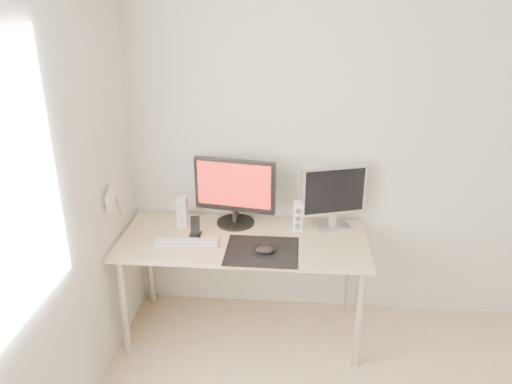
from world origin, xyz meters
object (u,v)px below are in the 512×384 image
object	(u,v)px
mouse	(265,250)
speaker_right	(298,216)
phone_dock	(195,230)
desk	(244,248)
keyboard	(186,243)
main_monitor	(235,190)
speaker_left	(182,212)
second_monitor	(334,194)

from	to	relation	value
mouse	speaker_right	world-z (taller)	speaker_right
phone_dock	desk	bearing A→B (deg)	-1.15
desk	keyboard	bearing A→B (deg)	-161.41
mouse	keyboard	world-z (taller)	mouse
mouse	phone_dock	bearing A→B (deg)	156.34
main_monitor	phone_dock	bearing A→B (deg)	-141.39
speaker_left	keyboard	distance (m)	0.30
speaker_left	mouse	bearing A→B (deg)	-30.84
main_monitor	speaker_right	xyz separation A→B (m)	(0.43, -0.05, -0.15)
desk	speaker_left	xyz separation A→B (m)	(-0.43, 0.15, 0.18)
mouse	desk	world-z (taller)	mouse
main_monitor	phone_dock	size ratio (longest dim) A/B	4.06
desk	speaker_right	size ratio (longest dim) A/B	7.92
speaker_right	phone_dock	distance (m)	0.68
main_monitor	second_monitor	size ratio (longest dim) A/B	1.25
desk	main_monitor	world-z (taller)	main_monitor
speaker_left	keyboard	world-z (taller)	speaker_left
main_monitor	keyboard	size ratio (longest dim) A/B	1.28
second_monitor	speaker_right	size ratio (longest dim) A/B	2.18
speaker_left	phone_dock	distance (m)	0.19
desk	second_monitor	size ratio (longest dim) A/B	3.63
second_monitor	speaker_left	xyz separation A→B (m)	(-1.01, -0.07, -0.14)
phone_dock	speaker_right	bearing A→B (deg)	12.00
speaker_right	second_monitor	bearing A→B (deg)	16.83
main_monitor	keyboard	bearing A→B (deg)	-131.15
speaker_left	keyboard	bearing A→B (deg)	-73.69
second_monitor	keyboard	world-z (taller)	second_monitor
main_monitor	phone_dock	xyz separation A→B (m)	(-0.24, -0.19, -0.21)
second_monitor	phone_dock	bearing A→B (deg)	-166.74
phone_dock	mouse	bearing A→B (deg)	-23.66
main_monitor	phone_dock	world-z (taller)	main_monitor
mouse	desk	size ratio (longest dim) A/B	0.08
main_monitor	speaker_right	distance (m)	0.46
second_monitor	keyboard	xyz separation A→B (m)	(-0.93, -0.34, -0.23)
second_monitor	keyboard	size ratio (longest dim) A/B	1.03
desk	speaker_left	bearing A→B (deg)	160.82
speaker_left	keyboard	xyz separation A→B (m)	(0.08, -0.27, -0.09)
second_monitor	speaker_left	bearing A→B (deg)	-176.21
main_monitor	speaker_left	size ratio (longest dim) A/B	2.72
second_monitor	phone_dock	size ratio (longest dim) A/B	3.25
speaker_left	speaker_right	xyz separation A→B (m)	(0.78, -0.00, 0.00)
speaker_right	phone_dock	bearing A→B (deg)	-168.00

